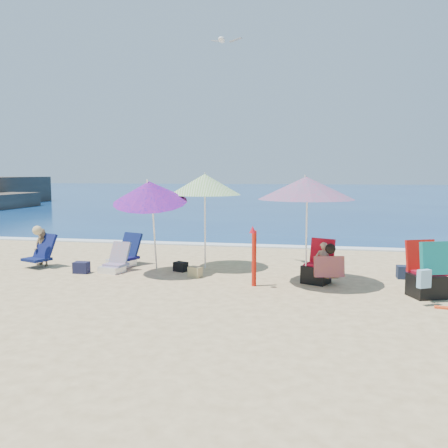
% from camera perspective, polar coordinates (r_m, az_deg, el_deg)
% --- Properties ---
extents(ground, '(120.00, 120.00, 0.00)m').
position_cam_1_polar(ground, '(9.21, 0.65, -7.51)').
color(ground, '#D8BC84').
rests_on(ground, ground).
extents(sea, '(120.00, 80.00, 0.12)m').
position_cam_1_polar(sea, '(53.88, 9.32, 3.67)').
color(sea, navy).
rests_on(sea, ground).
extents(foam, '(120.00, 0.50, 0.04)m').
position_cam_1_polar(foam, '(14.16, 4.37, -2.63)').
color(foam, white).
rests_on(foam, ground).
extents(umbrella_turquoise, '(2.13, 2.13, 2.14)m').
position_cam_1_polar(umbrella_turquoise, '(9.31, 9.82, 4.27)').
color(umbrella_turquoise, white).
rests_on(umbrella_turquoise, ground).
extents(umbrella_striped, '(2.07, 2.07, 2.19)m').
position_cam_1_polar(umbrella_striped, '(10.82, -2.31, 4.76)').
color(umbrella_striped, white).
rests_on(umbrella_striped, ground).
extents(umbrella_blue, '(1.81, 1.87, 2.17)m').
position_cam_1_polar(umbrella_blue, '(10.21, -8.90, 3.84)').
color(umbrella_blue, white).
rests_on(umbrella_blue, ground).
extents(furled_umbrella, '(0.16, 0.32, 1.19)m').
position_cam_1_polar(furled_umbrella, '(9.12, 3.59, -3.47)').
color(furled_umbrella, red).
rests_on(furled_umbrella, ground).
extents(chair_navy, '(0.77, 0.82, 0.75)m').
position_cam_1_polar(chair_navy, '(11.49, -11.87, -3.90)').
color(chair_navy, '#0C0C43').
rests_on(chair_navy, ground).
extents(chair_rainbow, '(0.59, 0.70, 0.64)m').
position_cam_1_polar(chair_rainbow, '(10.79, -12.97, -4.73)').
color(chair_rainbow, '#C2444D').
rests_on(chair_rainbow, ground).
extents(camp_chair_left, '(0.70, 0.66, 0.87)m').
position_cam_1_polar(camp_chair_left, '(9.64, 11.12, -5.42)').
color(camp_chair_left, '#B10C23').
rests_on(camp_chair_left, ground).
extents(camp_chair_right, '(0.75, 1.16, 1.03)m').
position_cam_1_polar(camp_chair_right, '(9.07, 23.18, -5.82)').
color(camp_chair_right, '#A10B20').
rests_on(camp_chair_right, ground).
extents(person_center, '(0.65, 0.65, 0.83)m').
position_cam_1_polar(person_center, '(9.53, 12.09, -4.72)').
color(person_center, tan).
rests_on(person_center, ground).
extents(person_left, '(0.77, 0.76, 0.99)m').
position_cam_1_polar(person_left, '(11.89, -21.03, -2.62)').
color(person_left, tan).
rests_on(person_left, ground).
extents(bag_navy_a, '(0.33, 0.24, 0.25)m').
position_cam_1_polar(bag_navy_a, '(10.85, -16.73, -5.02)').
color(bag_navy_a, '#181A36').
rests_on(bag_navy_a, ground).
extents(bag_black_a, '(0.34, 0.30, 0.21)m').
position_cam_1_polar(bag_black_a, '(10.64, -5.22, -5.12)').
color(bag_black_a, black).
rests_on(bag_black_a, ground).
extents(bag_tan, '(0.31, 0.26, 0.22)m').
position_cam_1_polar(bag_tan, '(10.01, -3.49, -5.76)').
color(bag_tan, tan).
rests_on(bag_tan, ground).
extents(bag_navy_b, '(0.36, 0.27, 0.26)m').
position_cam_1_polar(bag_navy_b, '(10.57, 20.95, -5.42)').
color(bag_navy_b, '#182035').
rests_on(bag_navy_b, ground).
extents(orange_item, '(0.24, 0.14, 0.03)m').
position_cam_1_polar(orange_item, '(8.53, 24.68, -9.09)').
color(orange_item, '#ED4418').
rests_on(orange_item, ground).
extents(seagull, '(0.74, 0.40, 0.12)m').
position_cam_1_polar(seagull, '(11.60, -0.21, 21.21)').
color(seagull, white).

